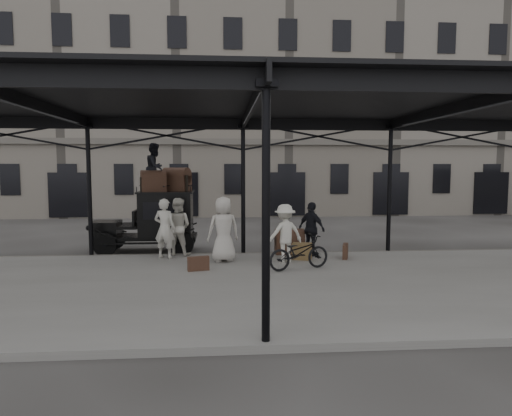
{
  "coord_description": "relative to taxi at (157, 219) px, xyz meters",
  "views": [
    {
      "loc": [
        -0.72,
        -13.15,
        3.05
      ],
      "look_at": [
        0.4,
        1.6,
        1.7
      ],
      "focal_mm": 32.0,
      "sensor_mm": 36.0,
      "label": 1
    }
  ],
  "objects": [
    {
      "name": "ground",
      "position": [
        3.0,
        -3.17,
        -1.2
      ],
      "size": [
        120.0,
        120.0,
        0.0
      ],
      "primitive_type": "plane",
      "color": "#383533",
      "rests_on": "ground"
    },
    {
      "name": "platform",
      "position": [
        3.0,
        -5.17,
        -1.13
      ],
      "size": [
        28.0,
        8.0,
        0.15
      ],
      "primitive_type": "cube",
      "color": "slate",
      "rests_on": "ground"
    },
    {
      "name": "canopy",
      "position": [
        3.0,
        -4.89,
        3.39
      ],
      "size": [
        22.5,
        9.0,
        4.74
      ],
      "color": "black",
      "rests_on": "ground"
    },
    {
      "name": "building_frontage",
      "position": [
        3.0,
        14.83,
        5.8
      ],
      "size": [
        64.0,
        8.0,
        14.0
      ],
      "primitive_type": "cube",
      "color": "slate",
      "rests_on": "ground"
    },
    {
      "name": "taxi",
      "position": [
        0.0,
        0.0,
        0.0
      ],
      "size": [
        3.65,
        1.55,
        2.18
      ],
      "color": "black",
      "rests_on": "ground"
    },
    {
      "name": "porter_left",
      "position": [
        0.48,
        -1.88,
        -0.1
      ],
      "size": [
        0.81,
        0.66,
        1.9
      ],
      "primitive_type": "imported",
      "rotation": [
        0.0,
        0.0,
        2.79
      ],
      "color": "beige",
      "rests_on": "platform"
    },
    {
      "name": "porter_midleft",
      "position": [
        0.83,
        -1.37,
        -0.11
      ],
      "size": [
        1.07,
        0.92,
        1.88
      ],
      "primitive_type": "imported",
      "rotation": [
        0.0,
        0.0,
        2.88
      ],
      "color": "beige",
      "rests_on": "platform"
    },
    {
      "name": "porter_centre",
      "position": [
        2.33,
        -2.5,
        -0.06
      ],
      "size": [
        1.1,
        0.85,
        1.99
      ],
      "primitive_type": "imported",
      "rotation": [
        0.0,
        0.0,
        3.39
      ],
      "color": "beige",
      "rests_on": "platform"
    },
    {
      "name": "porter_official",
      "position": [
        5.2,
        -1.8,
        -0.18
      ],
      "size": [
        0.98,
        1.07,
        1.75
      ],
      "primitive_type": "imported",
      "rotation": [
        0.0,
        0.0,
        2.26
      ],
      "color": "black",
      "rests_on": "platform"
    },
    {
      "name": "porter_right",
      "position": [
        4.18,
        -2.77,
        -0.17
      ],
      "size": [
        1.29,
        0.99,
        1.77
      ],
      "primitive_type": "imported",
      "rotation": [
        0.0,
        0.0,
        3.47
      ],
      "color": "silver",
      "rests_on": "platform"
    },
    {
      "name": "bicycle",
      "position": [
        4.44,
        -3.77,
        -0.57
      ],
      "size": [
        1.96,
        1.22,
        0.97
      ],
      "primitive_type": "imported",
      "rotation": [
        0.0,
        0.0,
        1.91
      ],
      "color": "black",
      "rests_on": "platform"
    },
    {
      "name": "porter_roof",
      "position": [
        -0.03,
        -0.1,
        1.82
      ],
      "size": [
        0.88,
        0.98,
        1.68
      ],
      "primitive_type": "imported",
      "rotation": [
        0.0,
        0.0,
        1.23
      ],
      "color": "black",
      "rests_on": "taxi"
    },
    {
      "name": "steamer_trunk_roof_near",
      "position": [
        -0.08,
        -0.25,
        1.28
      ],
      "size": [
        0.94,
        0.71,
        0.61
      ],
      "primitive_type": null,
      "rotation": [
        0.0,
        0.0,
        0.27
      ],
      "color": "#4E3124",
      "rests_on": "taxi"
    },
    {
      "name": "steamer_trunk_roof_far",
      "position": [
        0.67,
        0.2,
        1.32
      ],
      "size": [
        1.1,
        0.93,
        0.69
      ],
      "primitive_type": null,
      "rotation": [
        0.0,
        0.0,
        -0.46
      ],
      "color": "#4E3124",
      "rests_on": "taxi"
    },
    {
      "name": "steamer_trunk_platform",
      "position": [
        4.53,
        -1.4,
        -0.71
      ],
      "size": [
        0.95,
        0.59,
        0.7
      ],
      "primitive_type": null,
      "rotation": [
        0.0,
        0.0,
        0.01
      ],
      "color": "#4E3124",
      "rests_on": "platform"
    },
    {
      "name": "wicker_hamper",
      "position": [
        4.78,
        -2.36,
        -0.8
      ],
      "size": [
        0.7,
        0.6,
        0.5
      ],
      "primitive_type": "cube",
      "rotation": [
        0.0,
        0.0,
        -0.29
      ],
      "color": "brown",
      "rests_on": "platform"
    },
    {
      "name": "suitcase_upright",
      "position": [
        6.18,
        -2.32,
        -0.83
      ],
      "size": [
        0.33,
        0.62,
        0.45
      ],
      "primitive_type": "cube",
      "rotation": [
        0.0,
        0.0,
        -0.32
      ],
      "color": "#4E3124",
      "rests_on": "platform"
    },
    {
      "name": "suitcase_flat",
      "position": [
        1.62,
        -3.72,
        -0.85
      ],
      "size": [
        0.62,
        0.3,
        0.4
      ],
      "primitive_type": "cube",
      "rotation": [
        0.0,
        0.0,
        0.25
      ],
      "color": "#4E3124",
      "rests_on": "platform"
    }
  ]
}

